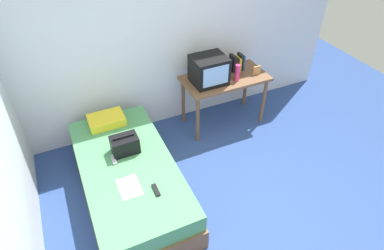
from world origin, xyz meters
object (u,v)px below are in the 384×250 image
desk (225,83)px  book_row (237,63)px  bed (130,179)px  tv (209,70)px  water_bottle (237,73)px  magazine (129,187)px  picture_frame (257,70)px  remote_dark (156,190)px  handbag (125,144)px  remote_silver (114,160)px  pillow (106,120)px

desk → book_row: size_ratio=4.99×
bed → tv: tv is taller
water_bottle → magazine: size_ratio=0.78×
bed → picture_frame: 2.22m
bed → desk: (1.61, 0.76, 0.42)m
desk → book_row: bearing=25.2°
bed → magazine: bearing=-101.3°
water_bottle → remote_dark: 1.94m
remote_dark → tv: bearing=45.7°
handbag → remote_dark: 0.69m
handbag → desk: bearing=19.7°
book_row → handbag: bearing=-159.6°
desk → tv: 0.38m
picture_frame → remote_silver: size_ratio=0.84×
bed → remote_dark: 0.57m
water_bottle → picture_frame: size_ratio=1.87×
remote_dark → picture_frame: bearing=31.1°
bed → handbag: 0.40m
tv → handbag: bearing=-157.4°
bed → magazine: 0.42m
picture_frame → remote_dark: size_ratio=0.77×
bed → pillow: pillow is taller
bed → desk: 1.83m
bed → book_row: book_row is taller
desk → handbag: 1.67m
book_row → desk: bearing=-154.8°
handbag → water_bottle: bearing=14.4°
desk → water_bottle: (0.10, -0.13, 0.21)m
bed → desk: desk is taller
picture_frame → bed: bearing=-162.3°
bed → remote_dark: remote_dark is taller
pillow → remote_dark: bearing=-81.2°
bed → remote_silver: 0.30m
water_bottle → bed: bearing=-160.0°
desk → tv: (-0.26, -0.02, 0.28)m
magazine → remote_silver: remote_silver is taller
bed → remote_silver: bearing=137.0°
picture_frame → handbag: 2.06m
water_bottle → picture_frame: 0.33m
tv → pillow: (-1.39, 0.04, -0.39)m
tv → water_bottle: size_ratio=1.95×
desk → picture_frame: (0.43, -0.11, 0.16)m
magazine → picture_frame: bearing=25.0°
desk → picture_frame: 0.47m
remote_dark → book_row: bearing=38.7°
picture_frame → pillow: size_ratio=0.28×
handbag → magazine: bearing=-102.0°
book_row → pillow: 1.91m
remote_silver → tv: bearing=23.3°
magazine → remote_dark: 0.27m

